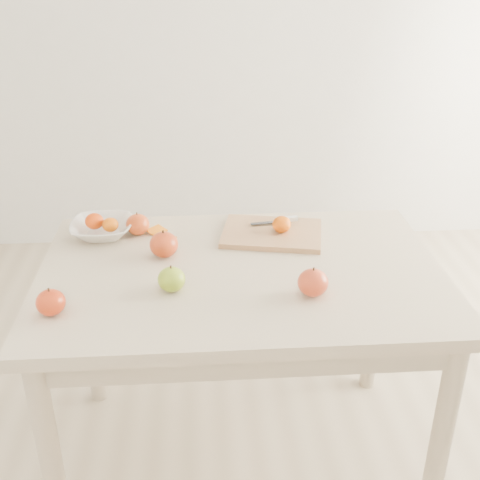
{
  "coord_description": "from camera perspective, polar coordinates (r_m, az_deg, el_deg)",
  "views": [
    {
      "loc": [
        -0.11,
        -1.56,
        1.62
      ],
      "look_at": [
        0.0,
        0.05,
        0.82
      ],
      "focal_mm": 45.0,
      "sensor_mm": 36.0,
      "label": 1
    }
  ],
  "objects": [
    {
      "name": "apple_red_d",
      "position": [
        1.64,
        -17.51,
        -5.67
      ],
      "size": [
        0.08,
        0.08,
        0.07
      ],
      "primitive_type": "ellipsoid",
      "color": "#A30813",
      "rests_on": "table"
    },
    {
      "name": "apple_green",
      "position": [
        1.68,
        -6.51,
        -3.72
      ],
      "size": [
        0.08,
        0.08,
        0.07
      ],
      "primitive_type": "ellipsoid",
      "color": "#5B9414",
      "rests_on": "table"
    },
    {
      "name": "board_tangerine",
      "position": [
        1.97,
        3.97,
        1.49
      ],
      "size": [
        0.06,
        0.06,
        0.05
      ],
      "primitive_type": "ellipsoid",
      "color": "#E34E08",
      "rests_on": "cutting_board"
    },
    {
      "name": "fruit_bowl",
      "position": [
        2.03,
        -12.93,
        1.05
      ],
      "size": [
        0.2,
        0.2,
        0.05
      ],
      "primitive_type": "imported",
      "color": "silver",
      "rests_on": "table"
    },
    {
      "name": "bowl_tangerine_far",
      "position": [
        2.0,
        -12.2,
        1.43
      ],
      "size": [
        0.05,
        0.05,
        0.05
      ],
      "primitive_type": "ellipsoid",
      "color": "#D36307",
      "rests_on": "fruit_bowl"
    },
    {
      "name": "table",
      "position": [
        1.84,
        0.11,
        -5.4
      ],
      "size": [
        1.2,
        0.8,
        0.75
      ],
      "color": "#C2AD93",
      "rests_on": "ground"
    },
    {
      "name": "apple_red_e",
      "position": [
        1.66,
        6.93,
        -4.02
      ],
      "size": [
        0.08,
        0.08,
        0.08
      ],
      "primitive_type": "ellipsoid",
      "color": "maroon",
      "rests_on": "table"
    },
    {
      "name": "cutting_board",
      "position": [
        1.99,
        3.05,
        0.64
      ],
      "size": [
        0.36,
        0.29,
        0.02
      ],
      "primitive_type": "cube",
      "rotation": [
        0.0,
        0.0,
        -0.19
      ],
      "color": "tan",
      "rests_on": "table"
    },
    {
      "name": "ground",
      "position": [
        2.25,
        0.09,
        -19.63
      ],
      "size": [
        3.5,
        3.5,
        0.0
      ],
      "primitive_type": "plane",
      "color": "#C6B293",
      "rests_on": "ground"
    },
    {
      "name": "orange_peel_b",
      "position": [
        1.98,
        -6.76,
        0.11
      ],
      "size": [
        0.05,
        0.05,
        0.01
      ],
      "primitive_type": "cube",
      "rotation": [
        -0.14,
        0.0,
        -0.25
      ],
      "color": "#C7690E",
      "rests_on": "table"
    },
    {
      "name": "apple_red_a",
      "position": [
        2.02,
        -9.68,
        1.46
      ],
      "size": [
        0.08,
        0.08,
        0.07
      ],
      "primitive_type": "ellipsoid",
      "color": "#931606",
      "rests_on": "table"
    },
    {
      "name": "paring_knife",
      "position": [
        2.05,
        4.12,
        1.94
      ],
      "size": [
        0.17,
        0.05,
        0.01
      ],
      "color": "white",
      "rests_on": "cutting_board"
    },
    {
      "name": "bowl_tangerine_near",
      "position": [
        2.03,
        -13.65,
        1.75
      ],
      "size": [
        0.06,
        0.06,
        0.05
      ],
      "primitive_type": "ellipsoid",
      "color": "#D24107",
      "rests_on": "fruit_bowl"
    },
    {
      "name": "orange_peel_a",
      "position": [
        2.03,
        -7.89,
        0.79
      ],
      "size": [
        0.07,
        0.07,
        0.01
      ],
      "primitive_type": "cube",
      "rotation": [
        0.21,
        0.0,
        0.82
      ],
      "color": "orange",
      "rests_on": "table"
    },
    {
      "name": "apple_red_b",
      "position": [
        1.86,
        -7.23,
        -0.43
      ],
      "size": [
        0.09,
        0.09,
        0.08
      ],
      "primitive_type": "ellipsoid",
      "color": "#8E0806",
      "rests_on": "table"
    }
  ]
}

